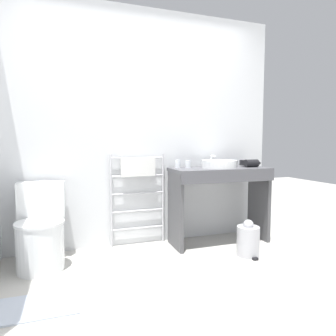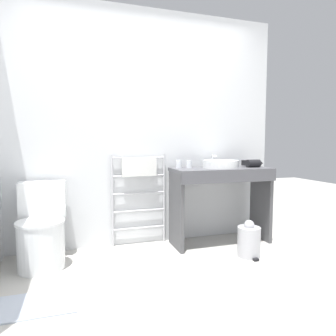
{
  "view_description": "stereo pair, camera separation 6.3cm",
  "coord_description": "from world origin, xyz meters",
  "px_view_note": "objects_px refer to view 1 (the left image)",
  "views": [
    {
      "loc": [
        -0.8,
        -1.84,
        1.12
      ],
      "look_at": [
        0.09,
        0.76,
        0.89
      ],
      "focal_mm": 32.0,
      "sensor_mm": 36.0,
      "label": 1
    },
    {
      "loc": [
        -0.74,
        -1.86,
        1.12
      ],
      "look_at": [
        0.09,
        0.76,
        0.89
      ],
      "focal_mm": 32.0,
      "sensor_mm": 36.0,
      "label": 2
    }
  ],
  "objects_px": {
    "towel_radiator": "(138,180)",
    "toilet": "(41,232)",
    "cup_near_edge": "(188,164)",
    "trash_bin": "(248,240)",
    "cup_near_wall": "(178,164)",
    "sink_basin": "(219,164)",
    "hair_dryer": "(251,163)"
  },
  "relations": [
    {
      "from": "toilet",
      "to": "sink_basin",
      "type": "xyz_separation_m",
      "value": [
        1.84,
        0.09,
        0.57
      ]
    },
    {
      "from": "towel_radiator",
      "to": "cup_near_edge",
      "type": "distance_m",
      "value": 0.57
    },
    {
      "from": "cup_near_edge",
      "to": "hair_dryer",
      "type": "distance_m",
      "value": 0.74
    },
    {
      "from": "towel_radiator",
      "to": "cup_near_edge",
      "type": "height_order",
      "value": "towel_radiator"
    },
    {
      "from": "towel_radiator",
      "to": "trash_bin",
      "type": "relative_size",
      "value": 2.74
    },
    {
      "from": "toilet",
      "to": "cup_near_edge",
      "type": "xyz_separation_m",
      "value": [
        1.5,
        0.16,
        0.57
      ]
    },
    {
      "from": "towel_radiator",
      "to": "sink_basin",
      "type": "distance_m",
      "value": 0.91
    },
    {
      "from": "trash_bin",
      "to": "toilet",
      "type": "bearing_deg",
      "value": 169.03
    },
    {
      "from": "towel_radiator",
      "to": "trash_bin",
      "type": "distance_m",
      "value": 1.29
    },
    {
      "from": "toilet",
      "to": "towel_radiator",
      "type": "relative_size",
      "value": 0.76
    },
    {
      "from": "hair_dryer",
      "to": "cup_near_wall",
      "type": "bearing_deg",
      "value": 168.38
    },
    {
      "from": "towel_radiator",
      "to": "toilet",
      "type": "bearing_deg",
      "value": -163.16
    },
    {
      "from": "towel_radiator",
      "to": "sink_basin",
      "type": "xyz_separation_m",
      "value": [
        0.87,
        -0.21,
        0.17
      ]
    },
    {
      "from": "toilet",
      "to": "hair_dryer",
      "type": "height_order",
      "value": "hair_dryer"
    },
    {
      "from": "sink_basin",
      "to": "hair_dryer",
      "type": "bearing_deg",
      "value": -4.14
    },
    {
      "from": "towel_radiator",
      "to": "trash_bin",
      "type": "height_order",
      "value": "towel_radiator"
    },
    {
      "from": "toilet",
      "to": "cup_near_wall",
      "type": "distance_m",
      "value": 1.53
    },
    {
      "from": "hair_dryer",
      "to": "trash_bin",
      "type": "bearing_deg",
      "value": -125.81
    },
    {
      "from": "towel_radiator",
      "to": "cup_near_wall",
      "type": "height_order",
      "value": "towel_radiator"
    },
    {
      "from": "cup_near_edge",
      "to": "trash_bin",
      "type": "relative_size",
      "value": 0.23
    },
    {
      "from": "towel_radiator",
      "to": "trash_bin",
      "type": "bearing_deg",
      "value": -34.83
    },
    {
      "from": "towel_radiator",
      "to": "hair_dryer",
      "type": "height_order",
      "value": "towel_radiator"
    },
    {
      "from": "hair_dryer",
      "to": "cup_near_edge",
      "type": "bearing_deg",
      "value": 171.8
    },
    {
      "from": "sink_basin",
      "to": "cup_near_edge",
      "type": "bearing_deg",
      "value": 167.22
    },
    {
      "from": "sink_basin",
      "to": "hair_dryer",
      "type": "xyz_separation_m",
      "value": [
        0.39,
        -0.03,
        -0.0
      ]
    },
    {
      "from": "cup_near_wall",
      "to": "cup_near_edge",
      "type": "bearing_deg",
      "value": -33.72
    },
    {
      "from": "sink_basin",
      "to": "cup_near_edge",
      "type": "xyz_separation_m",
      "value": [
        -0.34,
        0.08,
        -0.0
      ]
    },
    {
      "from": "sink_basin",
      "to": "cup_near_wall",
      "type": "distance_m",
      "value": 0.46
    },
    {
      "from": "cup_near_edge",
      "to": "hair_dryer",
      "type": "relative_size",
      "value": 0.4
    },
    {
      "from": "cup_near_wall",
      "to": "trash_bin",
      "type": "relative_size",
      "value": 0.24
    },
    {
      "from": "cup_near_wall",
      "to": "hair_dryer",
      "type": "height_order",
      "value": "hair_dryer"
    },
    {
      "from": "cup_near_edge",
      "to": "trash_bin",
      "type": "height_order",
      "value": "cup_near_edge"
    }
  ]
}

